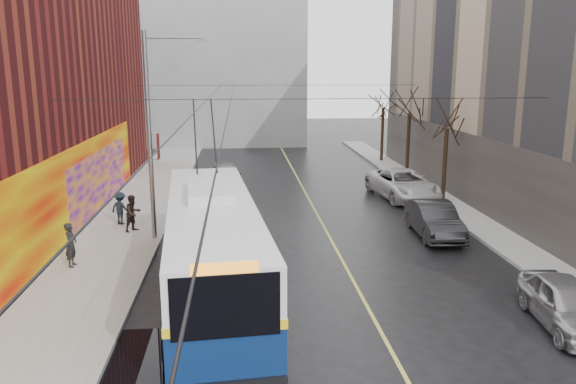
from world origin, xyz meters
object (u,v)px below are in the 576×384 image
Objects in this scene: trolleybus at (212,245)px; following_car at (225,176)px; pedestrian_b at (133,213)px; tree_mid at (410,102)px; parked_car_b at (434,220)px; pedestrian_a at (71,245)px; tree_far at (384,98)px; parked_car_c at (403,184)px; tree_near at (448,114)px; pedestrian_c at (120,208)px; streetlight_pole at (153,131)px; parked_car_a at (567,304)px.

following_car is at bearing 84.65° from trolleybus.
trolleybus reaches higher than pedestrian_b.
tree_mid reaches higher than pedestrian_b.
pedestrian_a is (-15.12, -3.06, 0.22)m from parked_car_b.
parked_car_c is at bearing -98.89° from tree_far.
tree_mid is at bearing 80.96° from parked_car_b.
following_car reaches higher than parked_car_b.
tree_near reaches higher than trolleybus.
pedestrian_c is at bearing -4.02° from pedestrian_a.
trolleybus is at bearing -135.48° from tree_near.
tree_far is 1.40× the size of parked_car_b.
parked_car_b is (-2.75, -13.38, -4.48)m from tree_mid.
following_car is 2.83× the size of pedestrian_a.
streetlight_pole is at bearing 108.13° from trolleybus.
pedestrian_b is at bearing 176.29° from parked_car_b.
following_car is at bearing -92.41° from pedestrian_c.
parked_car_c is (10.45, 13.45, -0.89)m from trolleybus.
parked_car_a is at bearing -85.73° from pedestrian_b.
pedestrian_a is 4.80m from pedestrian_b.
pedestrian_a is at bearing -156.84° from pedestrian_b.
tree_near is at bearing -140.96° from pedestrian_c.
tree_far reaches higher than parked_car_b.
tree_mid reaches higher than tree_near.
parked_car_a is 22.97m from following_car.
streetlight_pole is 16.28m from tree_near.
tree_mid is 7.55m from parked_car_c.
tree_mid is at bearing -13.05° from pedestrian_b.
tree_near is 16.32m from parked_car_a.
tree_near is at bearing -39.17° from parked_car_c.
tree_mid is 1.57× the size of parked_car_a.
streetlight_pole is 15.51m from parked_car_c.
tree_mid reaches higher than parked_car_c.
parked_car_b is 2.77× the size of pedestrian_b.
trolleybus is 11.03m from parked_car_a.
streetlight_pole is 13.05m from parked_car_b.
parked_car_b is 14.81m from following_car.
following_car is 2.82× the size of pedestrian_b.
parked_car_a is 17.97m from pedestrian_b.
pedestrian_a is at bearing -127.31° from tree_far.
tree_far is 13.64m from parked_car_c.
parked_car_a is at bearing -97.29° from tree_near.
tree_near reaches higher than pedestrian_b.
pedestrian_b is (-3.99, -9.73, 0.18)m from following_car.
tree_near reaches higher than parked_car_b.
parked_car_c is at bearing 148.84° from tree_near.
pedestrian_b reaches higher than following_car.
parked_car_c is 11.02m from following_car.
pedestrian_b is at bearing -144.09° from tree_mid.
following_car is 15.31m from pedestrian_a.
tree_far is at bearing 52.88° from streetlight_pole.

